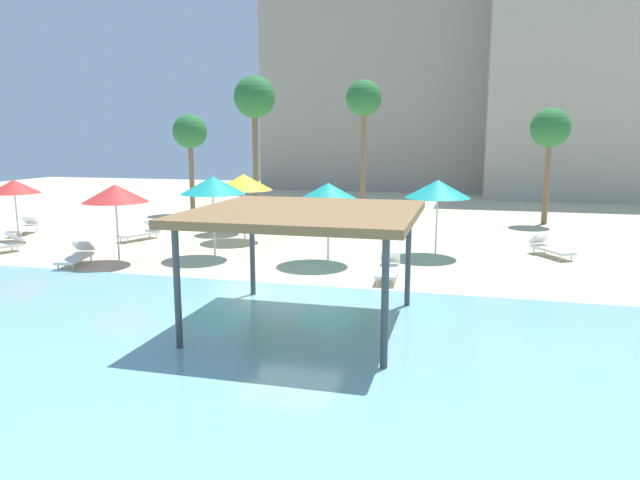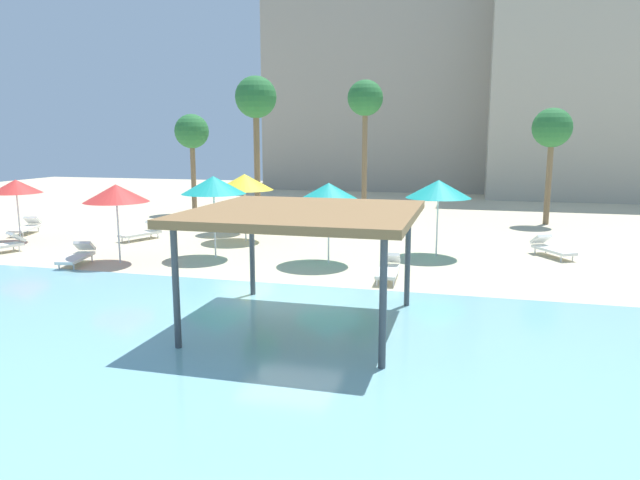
{
  "view_description": "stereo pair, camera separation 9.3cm",
  "coord_description": "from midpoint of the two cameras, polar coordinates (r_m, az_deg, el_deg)",
  "views": [
    {
      "loc": [
        4.41,
        -14.1,
        4.27
      ],
      "look_at": [
        0.29,
        2.0,
        1.3
      ],
      "focal_mm": 32.34,
      "sensor_mm": 36.0,
      "label": 1
    },
    {
      "loc": [
        4.5,
        -14.08,
        4.27
      ],
      "look_at": [
        0.29,
        2.0,
        1.3
      ],
      "focal_mm": 32.34,
      "sensor_mm": 36.0,
      "label": 2
    }
  ],
  "objects": [
    {
      "name": "beach_umbrella_teal_4",
      "position": [
        21.14,
        11.77,
        4.97
      ],
      "size": [
        2.34,
        2.34,
        2.77
      ],
      "color": "silver",
      "rests_on": "ground"
    },
    {
      "name": "lounge_chair_5",
      "position": [
        25.47,
        -16.98,
        0.79
      ],
      "size": [
        1.27,
        1.98,
        0.74
      ],
      "rotation": [
        0.0,
        0.0,
        -1.96
      ],
      "color": "white",
      "rests_on": "ground"
    },
    {
      "name": "lounge_chair_1",
      "position": [
        17.71,
        6.93,
        -2.8
      ],
      "size": [
        0.68,
        1.92,
        0.74
      ],
      "rotation": [
        0.0,
        0.0,
        -1.53
      ],
      "color": "white",
      "rests_on": "ground"
    },
    {
      "name": "beach_umbrella_red_3",
      "position": [
        26.66,
        -27.79,
        4.71
      ],
      "size": [
        2.01,
        2.01,
        2.57
      ],
      "color": "silver",
      "rests_on": "ground"
    },
    {
      "name": "lounge_chair_3",
      "position": [
        24.57,
        -28.95,
        -0.38
      ],
      "size": [
        1.3,
        1.98,
        0.74
      ],
      "rotation": [
        0.0,
        0.0,
        -1.98
      ],
      "color": "white",
      "rests_on": "ground"
    },
    {
      "name": "hotel_block_0",
      "position": [
        51.59,
        8.15,
        14.7
      ],
      "size": [
        21.46,
        11.31,
        16.95
      ],
      "primitive_type": "cube",
      "color": "#9E9384",
      "rests_on": "ground"
    },
    {
      "name": "ground_plane",
      "position": [
        15.38,
        -2.76,
        -6.0
      ],
      "size": [
        80.0,
        80.0,
        0.0
      ],
      "primitive_type": "plane",
      "color": "beige"
    },
    {
      "name": "beach_umbrella_red_1",
      "position": [
        20.72,
        -19.41,
        4.38
      ],
      "size": [
        2.19,
        2.19,
        2.71
      ],
      "color": "silver",
      "rests_on": "ground"
    },
    {
      "name": "palm_tree_1",
      "position": [
        31.59,
        4.59,
        13.46
      ],
      "size": [
        1.9,
        1.9,
        7.29
      ],
      "color": "brown",
      "rests_on": "ground"
    },
    {
      "name": "lounge_chair_4",
      "position": [
        21.18,
        -22.72,
        -1.39
      ],
      "size": [
        1.02,
        1.98,
        0.74
      ],
      "rotation": [
        0.0,
        0.0,
        -1.34
      ],
      "color": "white",
      "rests_on": "ground"
    },
    {
      "name": "palm_tree_2",
      "position": [
        30.55,
        22.06,
        10.04
      ],
      "size": [
        1.9,
        1.9,
        5.68
      ],
      "color": "brown",
      "rests_on": "ground"
    },
    {
      "name": "hotel_block_1",
      "position": [
        46.52,
        26.9,
        14.05
      ],
      "size": [
        16.31,
        8.63,
        16.63
      ],
      "primitive_type": "cube",
      "color": "#B2A893",
      "rests_on": "ground"
    },
    {
      "name": "lounge_chair_0",
      "position": [
        22.53,
        21.96,
        -0.69
      ],
      "size": [
        1.48,
        1.94,
        0.74
      ],
      "rotation": [
        0.0,
        0.0,
        -1.03
      ],
      "color": "white",
      "rests_on": "ground"
    },
    {
      "name": "beach_umbrella_teal_2",
      "position": [
        20.77,
        -10.38,
        5.37
      ],
      "size": [
        2.28,
        2.28,
        2.92
      ],
      "color": "silver",
      "rests_on": "ground"
    },
    {
      "name": "beach_umbrella_teal_5",
      "position": [
        19.48,
        1.0,
        4.7
      ],
      "size": [
        2.42,
        2.42,
        2.76
      ],
      "color": "silver",
      "rests_on": "ground"
    },
    {
      "name": "lounge_chair_2",
      "position": [
        28.91,
        -26.94,
        1.19
      ],
      "size": [
        1.09,
        1.99,
        0.74
      ],
      "rotation": [
        0.0,
        0.0,
        -1.3
      ],
      "color": "white",
      "rests_on": "ground"
    },
    {
      "name": "palm_tree_0",
      "position": [
        33.46,
        -12.49,
        10.27
      ],
      "size": [
        1.9,
        1.9,
        5.56
      ],
      "color": "brown",
      "rests_on": "ground"
    },
    {
      "name": "palm_tree_3",
      "position": [
        27.13,
        -6.27,
        13.47
      ],
      "size": [
        1.9,
        1.9,
        7.03
      ],
      "color": "brown",
      "rests_on": "ground"
    },
    {
      "name": "lagoon_water",
      "position": [
        10.77,
        -11.37,
        -13.31
      ],
      "size": [
        44.0,
        13.5,
        0.04
      ],
      "primitive_type": "cube",
      "color": "#7AB7C1",
      "rests_on": "ground"
    },
    {
      "name": "beach_umbrella_yellow_0",
      "position": [
        24.04,
        -7.37,
        5.71
      ],
      "size": [
        2.39,
        2.39,
        2.78
      ],
      "color": "silver",
      "rests_on": "ground"
    },
    {
      "name": "shade_pavilion",
      "position": [
        12.8,
        -1.32,
        2.42
      ],
      "size": [
        4.88,
        4.88,
        2.7
      ],
      "color": "#42474C",
      "rests_on": "ground"
    }
  ]
}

